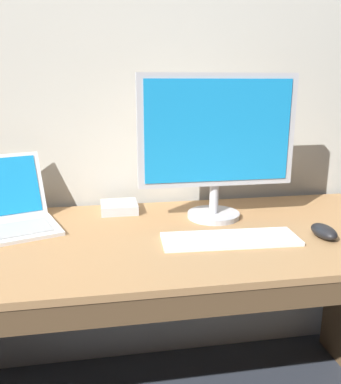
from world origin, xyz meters
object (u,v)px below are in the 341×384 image
external_monitor (217,140)px  computer_mouse (324,231)px  external_drive_box (119,207)px  laptop_white (0,215)px  wired_keyboard (230,239)px

external_monitor → computer_mouse: external_monitor is taller
external_drive_box → laptop_white: bearing=-162.8°
external_drive_box → computer_mouse: bearing=-31.3°
external_drive_box → external_monitor: bearing=-23.2°
external_monitor → external_drive_box: size_ratio=4.02×
external_monitor → wired_keyboard: 0.35m
laptop_white → external_monitor: 0.77m
computer_mouse → external_drive_box: (-0.62, 0.38, -0.00)m
wired_keyboard → external_drive_box: bearing=132.2°
external_monitor → computer_mouse: size_ratio=4.76×
wired_keyboard → computer_mouse: (0.30, -0.02, 0.01)m
external_monitor → wired_keyboard: (-0.01, -0.21, -0.28)m
wired_keyboard → external_drive_box: 0.48m
laptop_white → wired_keyboard: bearing=-17.9°
external_monitor → external_drive_box: 0.45m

